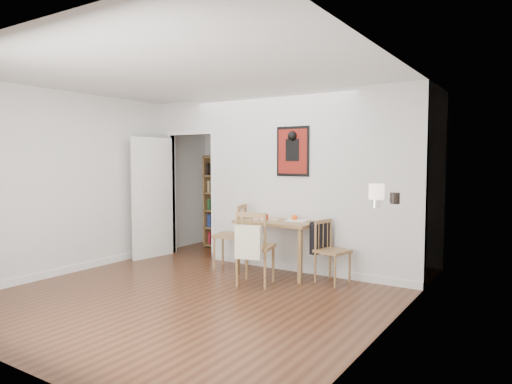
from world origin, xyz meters
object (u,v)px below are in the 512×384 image
Objects in this scene: chair_left at (230,236)px; bookshelf at (223,202)px; notebook at (297,221)px; ceramic_jar_b at (394,197)px; chair_front at (255,247)px; dining_table at (278,227)px; fireplace at (391,256)px; chair_right at (331,250)px; mantel_lamp at (377,193)px; red_glass at (266,217)px; ceramic_jar_a at (395,198)px; orange_fruit at (294,218)px.

bookshelf reaches higher than chair_left.
ceramic_jar_b is at bearing -22.65° from notebook.
ceramic_jar_b is (1.76, 0.09, 0.72)m from chair_front.
dining_table is 0.90× the size of fireplace.
chair_right is at bearing 1.87° from chair_left.
chair_front is 2.04m from mantel_lamp.
dining_table is at bearing -165.72° from notebook.
chair_front reaches higher than dining_table.
ceramic_jar_b reaches higher than red_glass.
notebook is at bearing 150.24° from fireplace.
mantel_lamp is at bearing -24.00° from chair_left.
mantel_lamp is at bearing -30.78° from red_glass.
notebook is 2.61× the size of ceramic_jar_b.
fireplace is (1.86, -0.85, -0.06)m from dining_table.
ceramic_jar_a is at bearing -26.76° from bookshelf.
ceramic_jar_a reaches higher than chair_left.
fireplace reaches higher than notebook.
ceramic_jar_a is at bearing -18.28° from red_glass.
red_glass is (-0.17, -0.07, 0.14)m from dining_table.
orange_fruit is 0.71× the size of ceramic_jar_a.
chair_front is 0.82m from notebook.
chair_front is 0.71m from red_glass.
fireplace is 0.61m from ceramic_jar_a.
red_glass is 1.01× the size of orange_fruit.
ceramic_jar_b is at bearing -17.79° from dining_table.
dining_table is at bearing 145.44° from mantel_lamp.
ceramic_jar_a reaches higher than fireplace.
chair_left reaches higher than chair_right.
dining_table is 2.04m from fireplace.
ceramic_jar_a is (2.02, -0.67, 0.41)m from red_glass.
bookshelf reaches higher than fireplace.
ceramic_jar_b is (-0.06, 0.16, -0.00)m from ceramic_jar_a.
orange_fruit is at bearing 167.33° from chair_right.
red_glass is at bearing -162.28° from notebook.
fireplace is at bearing -15.94° from chair_left.
mantel_lamp is (1.78, -0.58, 0.81)m from chair_front.
chair_left is 0.57× the size of bookshelf.
ceramic_jar_a is at bearing -34.31° from chair_right.
red_glass is at bearing 149.22° from mantel_lamp.
chair_right is 1.02m from chair_front.
fireplace reaches higher than orange_fruit.
bookshelf is 4.20m from fireplace.
bookshelf reaches higher than ceramic_jar_a.
red_glass is (0.61, 0.03, 0.33)m from chair_left.
red_glass reaches higher than orange_fruit.
bookshelf is 7.28× the size of mantel_lamp.
red_glass is (1.67, -1.19, -0.03)m from bookshelf.
dining_table is 0.66× the size of bookshelf.
bookshelf reaches higher than ceramic_jar_b.
red_glass is 0.78× the size of ceramic_jar_b.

